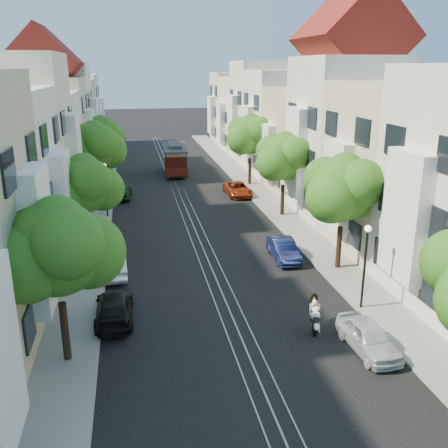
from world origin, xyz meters
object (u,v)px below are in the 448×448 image
parked_car_w_near (114,308)px  tree_w_c (94,147)px  tree_e_c (285,158)px  lamp_west (105,182)px  sportbike_rider (314,313)px  parked_car_e_mid (283,249)px  parked_car_w_mid (113,263)px  tree_w_b (84,186)px  tree_e_b (344,190)px  cable_car (175,157)px  parked_car_e_far (238,189)px  tree_e_d (251,136)px  tree_w_d (101,135)px  parked_car_e_near (368,337)px  lamp_east (366,254)px  parked_car_w_far (122,191)px  tree_w_a (58,250)px

parked_car_w_near → tree_w_c: bearing=-84.7°
tree_e_c → lamp_west: (-13.56, 2.02, -1.75)m
sportbike_rider → parked_car_e_mid: (1.21, 8.52, -0.19)m
parked_car_w_mid → tree_w_b: bearing=-68.8°
tree_e_b → tree_w_b: bearing=160.9°
lamp_west → cable_car: lamp_west is taller
tree_w_c → cable_car: tree_w_c is taller
tree_e_b → parked_car_e_mid: size_ratio=1.77×
cable_car → parked_car_e_far: cable_car is taller
tree_e_b → cable_car: 30.11m
lamp_west → tree_e_d: bearing=33.5°
tree_e_b → lamp_west: bearing=136.2°
tree_w_d → parked_car_e_far: 15.71m
tree_e_b → parked_car_e_near: 9.69m
tree_e_c → parked_car_e_far: size_ratio=1.49×
parked_car_e_mid → parked_car_w_mid: 10.17m
tree_e_d → tree_w_c: bearing=-157.4°
tree_e_d → tree_w_d: tree_e_d is taller
lamp_east → parked_car_w_far: 26.52m
sportbike_rider → parked_car_w_near: 9.13m
parked_car_w_far → lamp_west: bearing=83.8°
tree_w_c → cable_car: size_ratio=0.90×
tree_w_a → parked_car_w_far: (1.92, 25.81, -4.06)m
sportbike_rider → parked_car_w_mid: sportbike_rider is taller
tree_w_b → tree_w_d: size_ratio=0.96×
tree_w_d → parked_car_e_far: (12.26, -8.97, -3.99)m
tree_e_b → parked_car_w_near: size_ratio=1.58×
parked_car_e_near → parked_car_e_mid: size_ratio=0.96×
cable_car → parked_car_w_far: cable_car is taller
parked_car_e_far → parked_car_w_near: (-10.55, -21.89, 0.00)m
tree_e_c → sportbike_rider: size_ratio=3.73×
lamp_west → parked_car_e_mid: (10.85, -10.93, -2.22)m
tree_w_d → parked_car_w_mid: size_ratio=1.60×
tree_e_b → lamp_west: tree_e_b is taller
sportbike_rider → tree_w_c: bearing=129.5°
tree_e_b → lamp_east: size_ratio=1.61×
parked_car_e_far → cable_car: bearing=110.9°
tree_w_a → parked_car_e_far: (12.26, 25.03, -4.13)m
tree_e_b → parked_car_e_mid: 5.35m
tree_w_b → parked_car_w_near: size_ratio=1.49×
tree_e_b → sportbike_rider: bearing=-121.4°
tree_w_b → parked_car_w_near: tree_w_b is taller
tree_w_d → parked_car_w_mid: tree_w_d is taller
tree_e_d → tree_e_c: bearing=-90.0°
tree_w_b → lamp_east: (13.44, -9.98, -1.55)m
tree_w_b → parked_car_w_mid: 5.27m
tree_w_d → cable_car: size_ratio=0.82×
parked_car_e_mid → tree_e_c: bearing=74.7°
tree_e_c → tree_w_d: 21.53m
tree_w_d → tree_e_c: bearing=-48.0°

